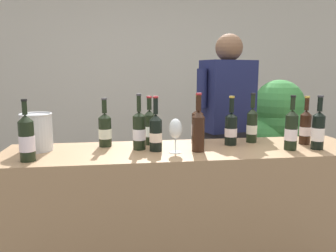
# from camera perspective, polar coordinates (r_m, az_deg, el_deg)

# --- Properties ---
(wall_back) EXTENTS (8.00, 0.10, 2.80)m
(wall_back) POSITION_cam_1_polar(r_m,az_deg,el_deg) (4.62, -2.99, 9.24)
(wall_back) COLOR beige
(wall_back) RESTS_ON ground_plane
(counter) EXTENTS (2.28, 0.57, 0.93)m
(counter) POSITION_cam_1_polar(r_m,az_deg,el_deg) (2.25, 3.12, -15.61)
(counter) COLOR #9E7A56
(counter) RESTS_ON ground_plane
(wine_bottle_0) EXTENTS (0.08, 0.08, 0.33)m
(wine_bottle_0) POSITION_cam_1_polar(r_m,az_deg,el_deg) (2.23, 10.80, -0.35)
(wine_bottle_0) COLOR black
(wine_bottle_0) RESTS_ON counter
(wine_bottle_1) EXTENTS (0.07, 0.07, 0.32)m
(wine_bottle_1) POSITION_cam_1_polar(r_m,az_deg,el_deg) (2.39, 22.59, -0.15)
(wine_bottle_1) COLOR black
(wine_bottle_1) RESTS_ON counter
(wine_bottle_2) EXTENTS (0.08, 0.08, 0.35)m
(wine_bottle_2) POSITION_cam_1_polar(r_m,az_deg,el_deg) (2.07, -4.98, -0.75)
(wine_bottle_2) COLOR black
(wine_bottle_2) RESTS_ON counter
(wine_bottle_3) EXTENTS (0.08, 0.08, 0.32)m
(wine_bottle_3) POSITION_cam_1_polar(r_m,az_deg,el_deg) (2.18, -10.81, -0.59)
(wine_bottle_3) COLOR black
(wine_bottle_3) RESTS_ON counter
(wine_bottle_4) EXTENTS (0.08, 0.08, 0.34)m
(wine_bottle_4) POSITION_cam_1_polar(r_m,az_deg,el_deg) (2.02, -2.12, -1.06)
(wine_bottle_4) COLOR black
(wine_bottle_4) RESTS_ON counter
(wine_bottle_5) EXTENTS (0.07, 0.07, 0.34)m
(wine_bottle_5) POSITION_cam_1_polar(r_m,az_deg,el_deg) (2.34, 14.27, 0.22)
(wine_bottle_5) COLOR black
(wine_bottle_5) RESTS_ON counter
(wine_bottle_6) EXTENTS (0.08, 0.08, 0.34)m
(wine_bottle_6) POSITION_cam_1_polar(r_m,az_deg,el_deg) (2.27, 24.46, -0.62)
(wine_bottle_6) COLOR black
(wine_bottle_6) RESTS_ON counter
(wine_bottle_7) EXTENTS (0.08, 0.08, 0.34)m
(wine_bottle_7) POSITION_cam_1_polar(r_m,az_deg,el_deg) (1.95, -23.18, -2.00)
(wine_bottle_7) COLOR black
(wine_bottle_7) RESTS_ON counter
(wine_bottle_8) EXTENTS (0.08, 0.08, 0.36)m
(wine_bottle_8) POSITION_cam_1_polar(r_m,az_deg,el_deg) (2.01, 5.25, -0.57)
(wine_bottle_8) COLOR black
(wine_bottle_8) RESTS_ON counter
(wine_bottle_9) EXTENTS (0.08, 0.08, 0.33)m
(wine_bottle_9) POSITION_cam_1_polar(r_m,az_deg,el_deg) (2.25, 5.10, -0.06)
(wine_bottle_9) COLOR black
(wine_bottle_9) RESTS_ON counter
(wine_bottle_10) EXTENTS (0.08, 0.08, 0.34)m
(wine_bottle_10) POSITION_cam_1_polar(r_m,az_deg,el_deg) (2.19, 20.47, -0.62)
(wine_bottle_10) COLOR black
(wine_bottle_10) RESTS_ON counter
(wine_bottle_11) EXTENTS (0.07, 0.07, 0.32)m
(wine_bottle_11) POSITION_cam_1_polar(r_m,az_deg,el_deg) (2.20, -3.22, -0.11)
(wine_bottle_11) COLOR black
(wine_bottle_11) RESTS_ON counter
(wine_glass) EXTENTS (0.08, 0.08, 0.21)m
(wine_glass) POSITION_cam_1_polar(r_m,az_deg,el_deg) (1.97, 1.30, -0.66)
(wine_glass) COLOR silver
(wine_glass) RESTS_ON counter
(ice_bucket) EXTENTS (0.19, 0.19, 0.23)m
(ice_bucket) POSITION_cam_1_polar(r_m,az_deg,el_deg) (2.19, -21.71, -0.93)
(ice_bucket) COLOR silver
(ice_bucket) RESTS_ON counter
(person_server) EXTENTS (0.54, 0.35, 1.71)m
(person_server) POSITION_cam_1_polar(r_m,az_deg,el_deg) (2.75, 10.01, -2.87)
(person_server) COLOR black
(person_server) RESTS_ON ground_plane
(potted_shrub) EXTENTS (0.61, 0.48, 1.34)m
(potted_shrub) POSITION_cam_1_polar(r_m,az_deg,el_deg) (3.36, 17.96, -0.82)
(potted_shrub) COLOR brown
(potted_shrub) RESTS_ON ground_plane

